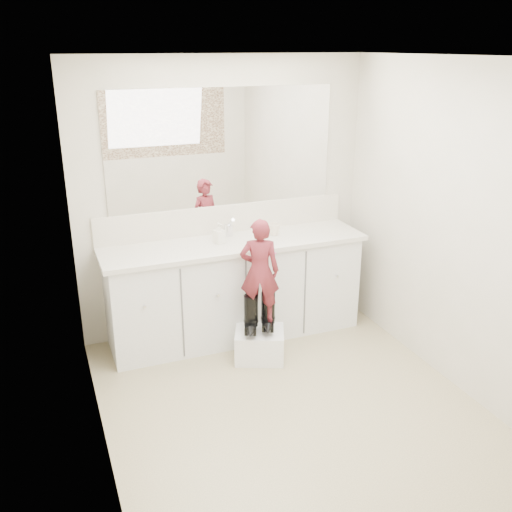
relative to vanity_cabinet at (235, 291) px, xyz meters
name	(u,v)px	position (x,y,z in m)	size (l,w,h in m)	color
floor	(293,409)	(0.00, -1.23, -0.42)	(3.00, 3.00, 0.00)	#7F7353
ceiling	(302,57)	(0.00, -1.23, 1.97)	(3.00, 3.00, 0.00)	white
wall_back	(223,198)	(0.00, 0.27, 0.77)	(2.60, 2.60, 0.00)	#BDB9A1
wall_front	(450,367)	(0.00, -2.73, 0.77)	(2.60, 2.60, 0.00)	#BDB9A1
wall_left	(90,281)	(-1.30, -1.23, 0.78)	(3.00, 3.00, 0.00)	#BDB9A1
wall_right	(459,230)	(1.30, -1.23, 0.78)	(3.00, 3.00, 0.00)	#BDB9A1
vanity_cabinet	(235,291)	(0.00, 0.00, 0.00)	(2.20, 0.55, 0.85)	silver
countertop	(235,244)	(0.00, -0.01, 0.45)	(2.28, 0.58, 0.04)	beige
backsplash	(224,219)	(0.00, 0.26, 0.59)	(2.28, 0.03, 0.25)	beige
mirror	(223,148)	(0.00, 0.26, 1.22)	(2.00, 0.02, 1.00)	white
dot_panel	(462,266)	(0.00, -2.71, 1.22)	(2.00, 0.01, 1.20)	#472819
faucet	(229,230)	(0.00, 0.15, 0.52)	(0.08, 0.08, 0.10)	silver
cup	(274,229)	(0.38, 0.03, 0.52)	(0.11, 0.11, 0.10)	beige
soap_bottle	(219,233)	(-0.14, -0.01, 0.55)	(0.08, 0.08, 0.18)	white
step_stool	(259,344)	(0.04, -0.48, -0.30)	(0.40, 0.33, 0.25)	white
boot_left	(251,314)	(-0.03, -0.48, -0.01)	(0.12, 0.22, 0.33)	black
boot_right	(268,311)	(0.12, -0.48, -0.01)	(0.12, 0.22, 0.33)	black
toddler	(260,271)	(0.04, -0.48, 0.36)	(0.31, 0.21, 0.86)	#A13138
toothbrush	(268,256)	(0.11, -0.48, 0.48)	(0.01, 0.01, 0.14)	pink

